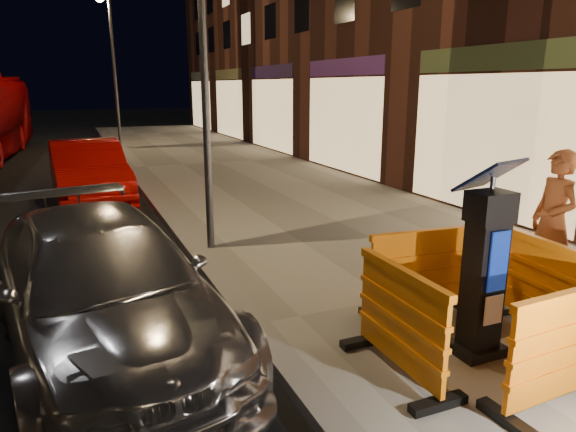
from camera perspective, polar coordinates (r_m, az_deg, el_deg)
name	(u,v)px	position (r m, az deg, el deg)	size (l,w,h in m)	color
ground_plane	(258,336)	(6.03, -3.36, -13.15)	(120.00, 120.00, 0.00)	black
sidewalk	(465,290)	(7.45, 19.09, -7.77)	(6.00, 60.00, 0.15)	gray
kerb	(258,330)	(5.99, -3.37, -12.52)	(0.30, 60.00, 0.15)	slate
parking_kiosk	(485,266)	(5.34, 21.00, -5.19)	(0.59, 0.59, 1.87)	black
barrier_front	(564,349)	(4.92, 28.36, -12.91)	(1.33, 0.55, 1.04)	orange
barrier_back	(421,274)	(6.15, 14.54, -6.22)	(1.33, 0.55, 1.04)	orange
barrier_kerbside	(400,322)	(4.92, 12.37, -11.44)	(1.33, 0.55, 1.04)	orange
barrier_bldgside	(550,291)	(6.15, 27.12, -7.38)	(1.33, 0.55, 1.04)	orange
car_silver	(108,346)	(6.13, -19.38, -13.50)	(1.99, 4.89, 1.42)	#A3A3A7
car_red	(91,202)	(13.51, -21.04, 1.51)	(1.57, 4.51, 1.48)	#A10908
man	(553,222)	(7.42, 27.39, -0.55)	(0.68, 0.44, 1.86)	#9D5029
street_lamp_mid	(204,60)	(8.30, -9.34, 16.72)	(0.12, 0.12, 6.00)	#3F3F44
street_lamp_far	(115,76)	(23.14, -18.68, 14.55)	(0.12, 0.12, 6.00)	#3F3F44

